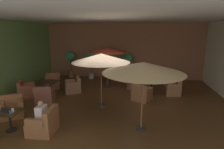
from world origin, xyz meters
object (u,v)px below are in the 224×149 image
(cafe_table_mid_center, at_px, (50,84))
(armchair_mid_center_north, at_px, (53,82))
(patio_umbrella_tall_red, at_px, (143,68))
(potted_tree_mid_left, at_px, (127,60))
(patron_by_window, at_px, (173,81))
(armchair_front_right_north, at_px, (142,94))
(armchair_front_right_east, at_px, (173,88))
(armchair_front_left_south, at_px, (12,109))
(cafe_table_front_right, at_px, (151,84))
(iced_drink_cup, at_px, (13,110))
(patron_blue_shirt, at_px, (41,112))
(open_laptop, at_px, (7,111))
(patio_umbrella_near_wall, at_px, (108,50))
(armchair_front_left_east, at_px, (44,124))
(patio_umbrella_center_beige, at_px, (101,58))
(cafe_table_front_left, at_px, (9,115))
(potted_tree_left_corner, at_px, (91,60))
(potted_tree_mid_right, at_px, (70,59))
(armchair_front_right_south, at_px, (136,84))
(armchair_mid_center_south, at_px, (45,96))
(armchair_mid_center_west, at_px, (73,86))
(armchair_mid_center_east, at_px, (26,90))

(cafe_table_mid_center, distance_m, armchair_mid_center_north, 1.18)
(patio_umbrella_tall_red, relative_size, potted_tree_mid_left, 1.38)
(patron_by_window, bearing_deg, armchair_mid_center_north, 178.66)
(armchair_front_right_north, xyz_separation_m, armchair_front_right_east, (1.59, 1.10, 0.02))
(armchair_front_left_south, height_order, cafe_table_front_right, armchair_front_left_south)
(armchair_front_left_south, relative_size, patron_by_window, 1.62)
(armchair_front_right_east, distance_m, iced_drink_cup, 7.24)
(patron_blue_shirt, bearing_deg, armchair_front_left_south, 152.87)
(open_laptop, bearing_deg, patron_blue_shirt, 8.29)
(patio_umbrella_near_wall, bearing_deg, armchair_front_left_east, -101.57)
(patio_umbrella_center_beige, relative_size, patio_umbrella_near_wall, 1.02)
(cafe_table_front_left, relative_size, potted_tree_left_corner, 0.41)
(patio_umbrella_center_beige, bearing_deg, patron_by_window, 32.33)
(patio_umbrella_center_beige, distance_m, potted_tree_mid_right, 5.85)
(armchair_front_right_north, bearing_deg, armchair_front_right_east, 34.55)
(armchair_front_right_east, relative_size, patio_umbrella_center_beige, 0.37)
(armchair_front_left_east, bearing_deg, open_laptop, -171.96)
(patio_umbrella_near_wall, relative_size, patron_blue_shirt, 3.52)
(armchair_front_left_east, relative_size, cafe_table_mid_center, 1.05)
(armchair_front_left_east, relative_size, patio_umbrella_near_wall, 0.36)
(potted_tree_mid_left, relative_size, patron_by_window, 2.85)
(armchair_front_right_north, distance_m, armchair_front_right_south, 1.76)
(cafe_table_front_left, xyz_separation_m, potted_tree_left_corner, (0.76, 7.08, 0.75))
(patio_umbrella_tall_red, distance_m, patio_umbrella_center_beige, 2.39)
(armchair_front_left_east, bearing_deg, patio_umbrella_center_beige, 60.49)
(armchair_front_right_east, relative_size, patio_umbrella_near_wall, 0.37)
(cafe_table_front_right, relative_size, armchair_front_right_east, 0.86)
(cafe_table_mid_center, height_order, potted_tree_left_corner, potted_tree_left_corner)
(armchair_front_left_south, bearing_deg, potted_tree_mid_right, 91.02)
(armchair_front_left_east, bearing_deg, armchair_mid_center_south, 118.59)
(armchair_mid_center_north, distance_m, patron_blue_shirt, 5.02)
(patron_by_window, bearing_deg, armchair_front_right_east, 5.30)
(armchair_mid_center_west, xyz_separation_m, potted_tree_left_corner, (0.17, 2.99, 0.98))
(armchair_front_left_east, xyz_separation_m, patron_blue_shirt, (-0.05, -0.00, 0.39))
(armchair_front_right_south, relative_size, patio_umbrella_near_wall, 0.43)
(patio_umbrella_center_beige, distance_m, patron_blue_shirt, 3.10)
(armchair_mid_center_east, xyz_separation_m, patio_umbrella_near_wall, (3.73, 2.31, 1.87))
(iced_drink_cup, bearing_deg, potted_tree_mid_right, 97.02)
(patio_umbrella_center_beige, bearing_deg, patio_umbrella_near_wall, 95.03)
(armchair_front_right_east, height_order, patron_by_window, patron_by_window)
(cafe_table_front_right, relative_size, armchair_mid_center_north, 0.75)
(potted_tree_mid_right, bearing_deg, armchair_mid_center_north, -92.23)
(patio_umbrella_center_beige, bearing_deg, open_laptop, -134.11)
(armchair_front_left_east, height_order, armchair_front_right_south, armchair_front_left_east)
(patron_blue_shirt, bearing_deg, iced_drink_cup, -178.91)
(potted_tree_mid_right, relative_size, open_laptop, 5.46)
(cafe_table_front_right, distance_m, patron_by_window, 1.09)
(armchair_front_right_south, height_order, patio_umbrella_center_beige, patio_umbrella_center_beige)
(patio_umbrella_near_wall, distance_m, potted_tree_mid_left, 2.00)
(cafe_table_mid_center, bearing_deg, armchair_front_right_east, 8.45)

